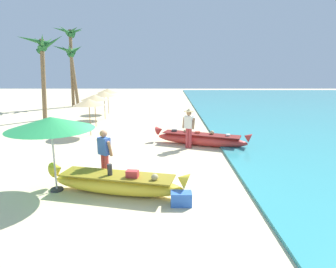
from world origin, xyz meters
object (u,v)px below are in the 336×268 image
Objects in this scene: patio_umbrella_large at (50,124)px; palm_tree_tall_inland at (41,53)px; palm_tree_leaning_seaward at (69,41)px; boat_red_midground at (200,139)px; person_tourist_customer at (103,153)px; boat_yellow_foreground at (117,183)px; palm_tree_mid_cluster at (70,58)px; cooler_box at (180,199)px; person_vendor_hatted at (188,125)px.

patio_umbrella_large is 0.42× the size of palm_tree_tall_inland.
boat_red_midground is at bearing -53.59° from palm_tree_leaning_seaward.
boat_yellow_foreground is at bearing -56.95° from person_tourist_customer.
patio_umbrella_large is (-4.72, -4.95, 1.68)m from boat_red_midground.
patio_umbrella_large is 0.34× the size of palm_tree_leaning_seaward.
palm_tree_leaning_seaward reaches higher than boat_yellow_foreground.
palm_tree_tall_inland reaches higher than palm_tree_mid_cluster.
palm_tree_mid_cluster is (0.02, -0.24, -1.39)m from palm_tree_leaning_seaward.
person_tourist_customer is at bearing 23.40° from patio_umbrella_large.
boat_red_midground is at bearing 60.48° from boat_yellow_foreground.
person_tourist_customer is (-3.42, -4.38, 0.65)m from boat_red_midground.
person_tourist_customer is 0.71× the size of patio_umbrella_large.
boat_yellow_foreground is 0.95× the size of boat_red_midground.
palm_tree_leaning_seaward reaches higher than patio_umbrella_large.
palm_tree_tall_inland is 15.62m from cooler_box.
palm_tree_leaning_seaward is at bearing 123.96° from person_vendor_hatted.
boat_red_midground is at bearing 46.34° from patio_umbrella_large.
palm_tree_tall_inland is 0.80× the size of palm_tree_leaning_seaward.
boat_red_midground is 17.80m from palm_tree_leaning_seaward.
cooler_box is at bearing -95.90° from person_vendor_hatted.
palm_tree_tall_inland is 7.20m from palm_tree_leaning_seaward.
person_tourist_customer is at bearing -60.53° from palm_tree_tall_inland.
patio_umbrella_large is at bearing -73.84° from palm_tree_mid_cluster.
palm_tree_tall_inland is 1.02× the size of palm_tree_mid_cluster.
boat_red_midground is 2.58× the size of person_tourist_customer.
person_vendor_hatted is (-0.60, -0.42, 0.73)m from boat_red_midground.
palm_tree_mid_cluster is (-5.32, 18.36, 2.35)m from patio_umbrella_large.
cooler_box is (1.76, -0.70, -0.13)m from boat_yellow_foreground.
patio_umbrella_large is at bearing -73.97° from palm_tree_leaning_seaward.
person_tourist_customer is 2.81m from cooler_box.
boat_yellow_foreground is 1.90m from cooler_box.
person_vendor_hatted is 0.75× the size of patio_umbrella_large.
boat_red_midground is 0.77× the size of palm_tree_tall_inland.
patio_umbrella_large reaches higher than boat_yellow_foreground.
palm_tree_leaning_seaward is (-0.45, 7.07, 1.31)m from palm_tree_tall_inland.
boat_yellow_foreground reaches higher than cooler_box.
boat_yellow_foreground is 2.34× the size of person_vendor_hatted.
palm_tree_leaning_seaward is 12.90× the size of cooler_box.
boat_red_midground is at bearing 79.39° from cooler_box.
person_vendor_hatted is 11.90m from palm_tree_tall_inland.
palm_tree_leaning_seaward is (-10.07, 13.65, 5.42)m from boat_red_midground.
patio_umbrella_large is 4.10m from cooler_box.
palm_tree_leaning_seaward is (-6.65, 18.03, 4.77)m from person_tourist_customer.
palm_tree_tall_inland is at bearing 142.20° from person_vendor_hatted.
patio_umbrella_large is at bearing -67.01° from palm_tree_tall_inland.
palm_tree_tall_inland is (-9.61, 6.58, 4.11)m from boat_red_midground.
cooler_box is (-0.56, -5.44, -0.85)m from person_vendor_hatted.
boat_yellow_foreground is 2.47× the size of person_tourist_customer.
palm_tree_mid_cluster is (-9.45, 13.82, 3.30)m from person_vendor_hatted.
cooler_box is at bearing -65.45° from palm_tree_leaning_seaward.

